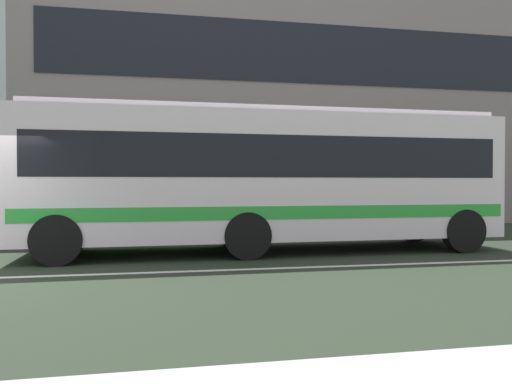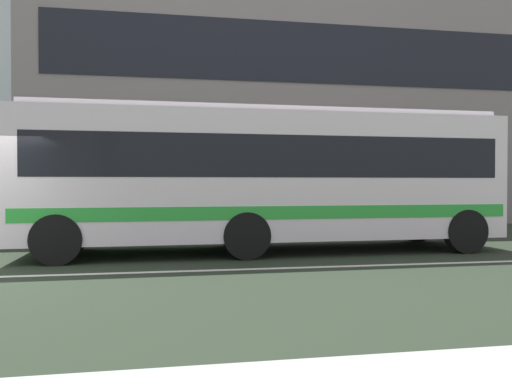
{
  "view_description": "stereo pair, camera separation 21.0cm",
  "coord_description": "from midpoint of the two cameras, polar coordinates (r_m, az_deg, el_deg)",
  "views": [
    {
      "loc": [
        3.37,
        -9.16,
        1.59
      ],
      "look_at": [
        5.59,
        1.97,
        1.4
      ],
      "focal_mm": 35.36,
      "sensor_mm": 36.0,
      "label": 1
    },
    {
      "loc": [
        3.58,
        -9.2,
        1.59
      ],
      "look_at": [
        5.59,
        1.97,
        1.4
      ],
      "focal_mm": 35.36,
      "sensor_mm": 36.0,
      "label": 2
    }
  ],
  "objects": [
    {
      "name": "transit_bus",
      "position": [
        11.78,
        1.65,
        1.98
      ],
      "size": [
        10.93,
        2.71,
        3.28
      ],
      "color": "silver",
      "rests_on": "ground_plane"
    },
    {
      "name": "apartment_block_right",
      "position": [
        23.98,
        4.42,
        10.36
      ],
      "size": [
        21.8,
        9.97,
        11.03
      ],
      "color": "gray",
      "rests_on": "ground_plane"
    }
  ]
}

